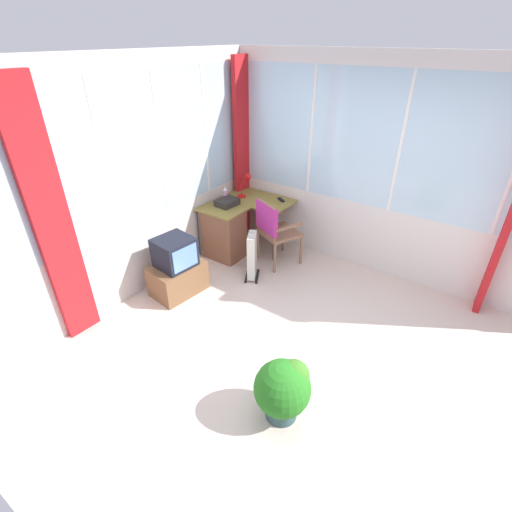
# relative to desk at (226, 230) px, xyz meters

# --- Properties ---
(ground) EXTENTS (4.89, 5.59, 0.06)m
(ground) POSITION_rel_desk_xyz_m (-1.10, -1.96, -0.43)
(ground) COLOR beige
(north_window_panel) EXTENTS (3.89, 0.07, 2.69)m
(north_window_panel) POSITION_rel_desk_xyz_m (-1.10, 0.37, 0.94)
(north_window_panel) COLOR silver
(north_window_panel) RESTS_ON ground
(east_window_panel) EXTENTS (0.07, 4.59, 2.69)m
(east_window_panel) POSITION_rel_desk_xyz_m (0.88, -1.96, 0.94)
(east_window_panel) COLOR silver
(east_window_panel) RESTS_ON ground
(curtain_north_left) EXTENTS (0.35, 0.08, 2.59)m
(curtain_north_left) POSITION_rel_desk_xyz_m (-2.17, 0.29, 0.89)
(curtain_north_left) COLOR red
(curtain_north_left) RESTS_ON ground
(curtain_corner) EXTENTS (0.35, 0.09, 2.59)m
(curtain_corner) POSITION_rel_desk_xyz_m (0.75, 0.24, 0.89)
(curtain_corner) COLOR red
(curtain_corner) RESTS_ON ground
(desk) EXTENTS (1.11, 1.00, 0.75)m
(desk) POSITION_rel_desk_xyz_m (0.00, 0.00, 0.00)
(desk) COLOR olive
(desk) RESTS_ON ground
(desk_lamp) EXTENTS (0.24, 0.21, 0.34)m
(desk_lamp) POSITION_rel_desk_xyz_m (0.53, 0.00, 0.56)
(desk_lamp) COLOR red
(desk_lamp) RESTS_ON desk
(tv_remote) EXTENTS (0.12, 0.15, 0.02)m
(tv_remote) POSITION_rel_desk_xyz_m (0.66, -0.50, 0.36)
(tv_remote) COLOR black
(tv_remote) RESTS_ON desk
(spray_bottle) EXTENTS (0.06, 0.06, 0.22)m
(spray_bottle) POSITION_rel_desk_xyz_m (0.20, 0.15, 0.45)
(spray_bottle) COLOR pink
(spray_bottle) RESTS_ON desk
(paper_tray) EXTENTS (0.32, 0.25, 0.09)m
(paper_tray) POSITION_rel_desk_xyz_m (0.09, 0.03, 0.39)
(paper_tray) COLOR #2A2524
(paper_tray) RESTS_ON desk
(wooden_armchair) EXTENTS (0.64, 0.64, 0.94)m
(wooden_armchair) POSITION_rel_desk_xyz_m (0.17, -0.67, 0.19)
(wooden_armchair) COLOR #91634A
(wooden_armchair) RESTS_ON ground
(tv_on_stand) EXTENTS (0.69, 0.51, 0.75)m
(tv_on_stand) POSITION_rel_desk_xyz_m (-1.06, -0.08, -0.07)
(tv_on_stand) COLOR brown
(tv_on_stand) RESTS_ON ground
(space_heater) EXTENTS (0.37, 0.30, 0.64)m
(space_heater) POSITION_rel_desk_xyz_m (-0.25, -0.63, -0.08)
(space_heater) COLOR silver
(space_heater) RESTS_ON ground
(potted_plant) EXTENTS (0.48, 0.48, 0.57)m
(potted_plant) POSITION_rel_desk_xyz_m (-1.82, -2.08, -0.08)
(potted_plant) COLOR #2F4B4F
(potted_plant) RESTS_ON ground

